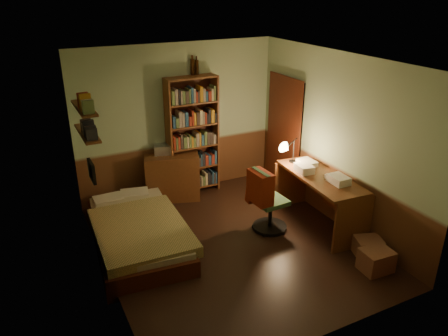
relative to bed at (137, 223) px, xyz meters
name	(u,v)px	position (x,y,z in m)	size (l,w,h in m)	color
floor	(232,245)	(1.19, -0.65, -0.33)	(3.50, 4.00, 0.02)	black
ceiling	(233,60)	(1.19, -0.65, 2.29)	(3.50, 4.00, 0.02)	silver
wall_back	(178,121)	(1.19, 1.36, 0.98)	(3.50, 0.02, 2.60)	#9AB58E
wall_left	(98,187)	(-0.57, -0.65, 0.98)	(0.02, 4.00, 2.60)	#9AB58E
wall_right	(337,141)	(2.95, -0.65, 0.98)	(0.02, 4.00, 2.60)	#9AB58E
wall_front	(331,233)	(1.19, -2.66, 0.98)	(3.50, 0.02, 2.60)	#9AB58E
doorway	(285,135)	(2.91, 0.65, 0.68)	(0.06, 0.90, 2.00)	black
door_trim	(283,135)	(2.88, 0.65, 0.68)	(0.02, 0.98, 2.08)	#39150B
bed	(137,223)	(0.00, 0.00, 0.00)	(1.16, 2.16, 0.64)	olive
dresser	(173,177)	(0.96, 1.11, 0.08)	(0.90, 0.45, 0.80)	brown
mini_stereo	(163,149)	(0.86, 1.24, 0.56)	(0.29, 0.22, 0.16)	#B2B2B7
bookshelf	(193,137)	(1.39, 1.20, 0.71)	(0.89, 0.28, 2.07)	brown
bottle_left	(192,67)	(1.46, 1.31, 1.87)	(0.07, 0.07, 0.26)	black
bottle_right	(197,67)	(1.54, 1.31, 1.86)	(0.06, 0.06, 0.24)	black
desk	(319,200)	(2.63, -0.75, 0.10)	(0.64, 1.55, 0.83)	brown
paper_stack	(304,168)	(2.49, -0.52, 0.57)	(0.21, 0.29, 0.12)	silver
desk_lamp	(294,147)	(2.56, -0.12, 0.77)	(0.15, 0.15, 0.51)	black
office_chair	(271,197)	(1.91, -0.53, 0.23)	(0.55, 0.48, 1.10)	#335A37
red_jacket	(290,151)	(2.02, -0.77, 1.02)	(0.22, 0.41, 0.48)	maroon
wall_shelf_lower	(87,133)	(-0.45, 0.45, 1.28)	(0.20, 0.90, 0.03)	brown
wall_shelf_upper	(84,108)	(-0.45, 0.45, 1.63)	(0.20, 0.90, 0.03)	brown
framed_picture	(92,171)	(-0.53, -0.05, 0.93)	(0.04, 0.32, 0.26)	black
cardboard_box_a	(376,260)	(2.59, -2.03, -0.17)	(0.39, 0.32, 0.30)	brown
cardboard_box_b	(368,247)	(2.75, -1.72, -0.19)	(0.36, 0.29, 0.25)	brown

